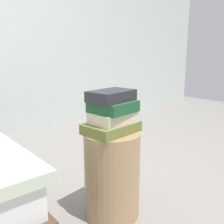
# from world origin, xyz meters

# --- Properties ---
(ground_plane) EXTENTS (8.00, 8.00, 0.00)m
(ground_plane) POSITION_xyz_m (0.00, 0.00, 0.00)
(ground_plane) COLOR gray
(side_table) EXTENTS (0.32, 0.32, 0.51)m
(side_table) POSITION_xyz_m (0.00, 0.00, 0.26)
(side_table) COLOR tan
(side_table) RESTS_ON ground_plane
(book_olive) EXTENTS (0.32, 0.24, 0.06)m
(book_olive) POSITION_xyz_m (-0.00, 0.01, 0.54)
(book_olive) COLOR olive
(book_olive) RESTS_ON side_table
(book_cream) EXTENTS (0.25, 0.20, 0.06)m
(book_cream) POSITION_xyz_m (0.01, -0.00, 0.60)
(book_cream) COLOR beige
(book_cream) RESTS_ON book_olive
(book_forest) EXTENTS (0.26, 0.24, 0.06)m
(book_forest) POSITION_xyz_m (0.01, -0.00, 0.67)
(book_forest) COLOR #1E512D
(book_forest) RESTS_ON book_cream
(book_charcoal) EXTENTS (0.28, 0.21, 0.06)m
(book_charcoal) POSITION_xyz_m (0.00, 0.01, 0.73)
(book_charcoal) COLOR #28282D
(book_charcoal) RESTS_ON book_forest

